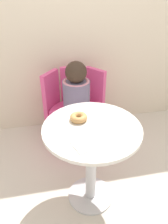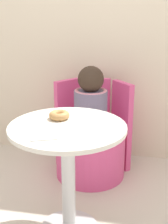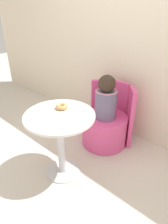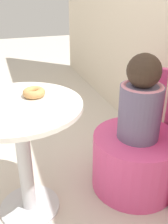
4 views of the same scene
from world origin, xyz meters
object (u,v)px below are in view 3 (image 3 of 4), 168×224
at_px(round_table, 61,132).
at_px(child_figure, 106,99).
at_px(tub_chair, 104,130).
at_px(donut, 62,106).

height_order(round_table, child_figure, child_figure).
distance_m(tub_chair, donut, 0.83).
bearing_deg(child_figure, donut, -98.06).
distance_m(round_table, tub_chair, 0.79).
distance_m(child_figure, donut, 0.64).
distance_m(round_table, child_figure, 0.73).
relative_size(round_table, tub_chair, 1.26).
relative_size(round_table, donut, 5.81).
bearing_deg(round_table, donut, 126.93).
bearing_deg(donut, round_table, -53.07).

